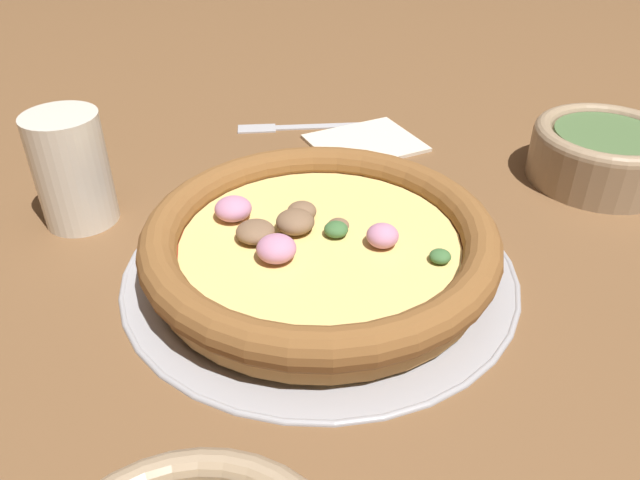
{
  "coord_description": "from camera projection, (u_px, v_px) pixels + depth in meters",
  "views": [
    {
      "loc": [
        0.18,
        0.37,
        0.31
      ],
      "look_at": [
        0.0,
        0.0,
        0.03
      ],
      "focal_mm": 35.0,
      "sensor_mm": 36.0,
      "label": 1
    }
  ],
  "objects": [
    {
      "name": "napkin",
      "position": [
        365.0,
        141.0,
        0.71
      ],
      "size": [
        0.12,
        0.1,
        0.01
      ],
      "rotation": [
        0.0,
        0.0,
        0.01
      ],
      "color": "beige",
      "rests_on": "ground_plane"
    },
    {
      "name": "fork",
      "position": [
        296.0,
        127.0,
        0.75
      ],
      "size": [
        0.16,
        0.07,
        0.0
      ],
      "rotation": [
        0.0,
        0.0,
        5.92
      ],
      "color": "#B7B7BC",
      "rests_on": "ground_plane"
    },
    {
      "name": "bowl_far",
      "position": [
        604.0,
        151.0,
        0.63
      ],
      "size": [
        0.14,
        0.14,
        0.06
      ],
      "color": "#9E8466",
      "rests_on": "ground_plane"
    },
    {
      "name": "pizza",
      "position": [
        319.0,
        242.0,
        0.5
      ],
      "size": [
        0.29,
        0.29,
        0.04
      ],
      "color": "tan",
      "rests_on": "pizza_tray"
    },
    {
      "name": "pizza_tray",
      "position": [
        320.0,
        267.0,
        0.52
      ],
      "size": [
        0.32,
        0.32,
        0.01
      ],
      "color": "#9E9EA3",
      "rests_on": "ground_plane"
    },
    {
      "name": "drinking_cup",
      "position": [
        72.0,
        170.0,
        0.55
      ],
      "size": [
        0.07,
        0.07,
        0.1
      ],
      "color": "silver",
      "rests_on": "ground_plane"
    },
    {
      "name": "ground_plane",
      "position": [
        320.0,
        269.0,
        0.52
      ],
      "size": [
        3.0,
        3.0,
        0.0
      ],
      "primitive_type": "plane",
      "color": "brown"
    }
  ]
}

